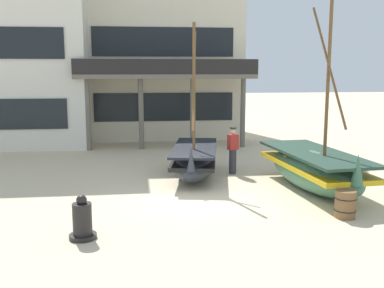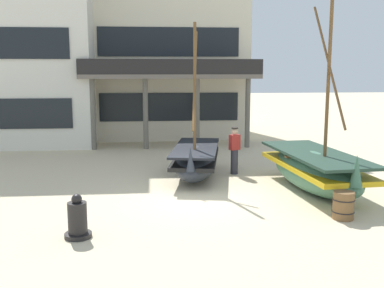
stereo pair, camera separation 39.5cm
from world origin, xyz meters
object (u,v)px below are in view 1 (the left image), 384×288
at_px(fishing_boat_near_left, 195,160).
at_px(fisherman_by_hull, 233,151).
at_px(fishing_boat_centre_large, 314,169).
at_px(capstan_winch, 82,221).
at_px(harbor_building_main, 160,45).
at_px(wooden_barrel, 345,204).

bearing_deg(fishing_boat_near_left, fisherman_by_hull, 14.44).
relative_size(fishing_boat_centre_large, fisherman_by_hull, 3.47).
relative_size(capstan_winch, harbor_building_main, 0.10).
xyz_separation_m(fishing_boat_centre_large, capstan_winch, (-6.67, -3.35, -0.27)).
bearing_deg(wooden_barrel, fishing_boat_near_left, 123.76).
relative_size(fishing_boat_near_left, capstan_winch, 5.23).
bearing_deg(fishing_boat_near_left, harbor_building_main, 92.85).
xyz_separation_m(fishing_boat_near_left, wooden_barrel, (3.20, -4.79, -0.26)).
relative_size(fishing_boat_near_left, wooden_barrel, 7.42).
bearing_deg(fishing_boat_near_left, capstan_winch, -120.49).
distance_m(fishing_boat_near_left, capstan_winch, 6.31).
bearing_deg(fisherman_by_hull, fishing_boat_near_left, -165.56).
distance_m(wooden_barrel, harbor_building_main, 16.80).
xyz_separation_m(capstan_winch, wooden_barrel, (6.40, 0.65, -0.05)).
distance_m(fishing_boat_near_left, fishing_boat_centre_large, 4.05).
relative_size(fishing_boat_near_left, fishing_boat_centre_large, 0.89).
bearing_deg(capstan_winch, fishing_boat_near_left, 59.51).
xyz_separation_m(wooden_barrel, harbor_building_main, (-3.74, 15.68, 4.72)).
distance_m(fishing_boat_centre_large, wooden_barrel, 2.73).
distance_m(fishing_boat_near_left, wooden_barrel, 5.76).
height_order(fishing_boat_centre_large, harbor_building_main, harbor_building_main).
height_order(fisherman_by_hull, capstan_winch, fisherman_by_hull).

